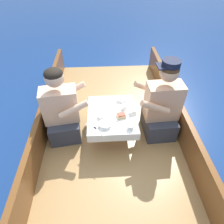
# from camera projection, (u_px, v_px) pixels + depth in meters

# --- Properties ---
(ground_plane) EXTENTS (60.00, 60.00, 0.00)m
(ground_plane) POSITION_uv_depth(u_px,v_px,m) (111.00, 140.00, 2.88)
(ground_plane) COLOR navy
(boat_deck) EXTENTS (1.75, 3.21, 0.29)m
(boat_deck) POSITION_uv_depth(u_px,v_px,m) (111.00, 133.00, 2.78)
(boat_deck) COLOR #A87F4C
(boat_deck) RESTS_ON ground_plane
(gunwale_port) EXTENTS (0.06, 3.21, 0.38)m
(gunwale_port) POSITION_uv_depth(u_px,v_px,m) (45.00, 118.00, 2.52)
(gunwale_port) COLOR brown
(gunwale_port) RESTS_ON boat_deck
(gunwale_starboard) EXTENTS (0.06, 3.21, 0.38)m
(gunwale_starboard) POSITION_uv_depth(u_px,v_px,m) (176.00, 113.00, 2.59)
(gunwale_starboard) COLOR brown
(gunwale_starboard) RESTS_ON boat_deck
(cockpit_table) EXTENTS (0.57, 0.68, 0.35)m
(cockpit_table) POSITION_uv_depth(u_px,v_px,m) (112.00, 116.00, 2.38)
(cockpit_table) COLOR #B2B2B7
(cockpit_table) RESTS_ON boat_deck
(person_port) EXTENTS (0.56, 0.50, 0.94)m
(person_port) POSITION_uv_depth(u_px,v_px,m) (62.00, 111.00, 2.34)
(person_port) COLOR #333847
(person_port) RESTS_ON boat_deck
(person_starboard) EXTENTS (0.54, 0.46, 1.00)m
(person_starboard) POSITION_uv_depth(u_px,v_px,m) (161.00, 107.00, 2.35)
(person_starboard) COLOR #333847
(person_starboard) RESTS_ON boat_deck
(plate_sandwich) EXTENTS (0.17, 0.17, 0.01)m
(plate_sandwich) POSITION_uv_depth(u_px,v_px,m) (121.00, 117.00, 2.30)
(plate_sandwich) COLOR white
(plate_sandwich) RESTS_ON cockpit_table
(plate_bread) EXTENTS (0.19, 0.19, 0.01)m
(plate_bread) POSITION_uv_depth(u_px,v_px,m) (104.00, 104.00, 2.48)
(plate_bread) COLOR white
(plate_bread) RESTS_ON cockpit_table
(sandwich) EXTENTS (0.11, 0.10, 0.05)m
(sandwich) POSITION_uv_depth(u_px,v_px,m) (121.00, 115.00, 2.28)
(sandwich) COLOR #E0BC7F
(sandwich) RESTS_ON plate_sandwich
(bowl_port_near) EXTENTS (0.12, 0.12, 0.04)m
(bowl_port_near) POSITION_uv_depth(u_px,v_px,m) (121.00, 99.00, 2.52)
(bowl_port_near) COLOR white
(bowl_port_near) RESTS_ON cockpit_table
(bowl_starboard_near) EXTENTS (0.14, 0.14, 0.04)m
(bowl_starboard_near) POSITION_uv_depth(u_px,v_px,m) (105.00, 124.00, 2.19)
(bowl_starboard_near) COLOR white
(bowl_starboard_near) RESTS_ON cockpit_table
(bowl_center_far) EXTENTS (0.12, 0.12, 0.04)m
(bowl_center_far) POSITION_uv_depth(u_px,v_px,m) (102.00, 116.00, 2.29)
(bowl_center_far) COLOR white
(bowl_center_far) RESTS_ON cockpit_table
(coffee_cup_port) EXTENTS (0.10, 0.07, 0.05)m
(coffee_cup_port) POSITION_uv_depth(u_px,v_px,m) (130.00, 127.00, 2.15)
(coffee_cup_port) COLOR white
(coffee_cup_port) RESTS_ON cockpit_table
(coffee_cup_starboard) EXTENTS (0.09, 0.06, 0.05)m
(coffee_cup_starboard) POSITION_uv_depth(u_px,v_px,m) (124.00, 107.00, 2.40)
(coffee_cup_starboard) COLOR white
(coffee_cup_starboard) RESTS_ON cockpit_table
(utensil_knife_port) EXTENTS (0.04, 0.17, 0.00)m
(utensil_knife_port) POSITION_uv_depth(u_px,v_px,m) (132.00, 119.00, 2.27)
(utensil_knife_port) COLOR silver
(utensil_knife_port) RESTS_ON cockpit_table
(utensil_spoon_port) EXTENTS (0.16, 0.09, 0.01)m
(utensil_spoon_port) POSITION_uv_depth(u_px,v_px,m) (90.00, 126.00, 2.20)
(utensil_spoon_port) COLOR silver
(utensil_spoon_port) RESTS_ON cockpit_table
(utensil_fork_port) EXTENTS (0.11, 0.15, 0.00)m
(utensil_fork_port) POSITION_uv_depth(u_px,v_px,m) (98.00, 131.00, 2.14)
(utensil_fork_port) COLOR silver
(utensil_fork_port) RESTS_ON cockpit_table
(utensil_spoon_starboard) EXTENTS (0.17, 0.05, 0.01)m
(utensil_spoon_starboard) POSITION_uv_depth(u_px,v_px,m) (104.00, 97.00, 2.58)
(utensil_spoon_starboard) COLOR silver
(utensil_spoon_starboard) RESTS_ON cockpit_table
(utensil_spoon_center) EXTENTS (0.15, 0.10, 0.01)m
(utensil_spoon_center) POSITION_uv_depth(u_px,v_px,m) (93.00, 98.00, 2.57)
(utensil_spoon_center) COLOR silver
(utensil_spoon_center) RESTS_ON cockpit_table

